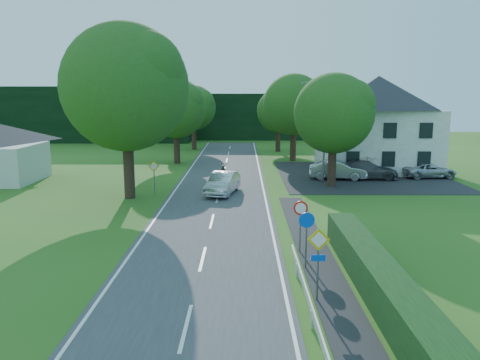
{
  "coord_description": "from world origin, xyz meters",
  "views": [
    {
      "loc": [
        1.75,
        -7.18,
        7.06
      ],
      "look_at": [
        1.56,
        19.81,
        2.04
      ],
      "focal_mm": 35.0,
      "sensor_mm": 36.0,
      "label": 1
    }
  ],
  "objects_px": {
    "streetlight": "(323,127)",
    "parked_car_silver_a": "(338,170)",
    "motorcycle": "(224,168)",
    "moving_car": "(223,183)",
    "parasol": "(367,167)",
    "parked_car_silver_b": "(429,170)",
    "parked_car_grey": "(366,170)"
  },
  "relations": [
    {
      "from": "streetlight",
      "to": "parked_car_silver_a",
      "type": "height_order",
      "value": "streetlight"
    },
    {
      "from": "streetlight",
      "to": "motorcycle",
      "type": "xyz_separation_m",
      "value": [
        -8.04,
        3.33,
        -3.91
      ]
    },
    {
      "from": "moving_car",
      "to": "parked_car_silver_a",
      "type": "distance_m",
      "value": 10.92
    },
    {
      "from": "motorcycle",
      "to": "moving_car",
      "type": "bearing_deg",
      "value": -97.31
    },
    {
      "from": "moving_car",
      "to": "parked_car_grey",
      "type": "bearing_deg",
      "value": 38.8
    },
    {
      "from": "parked_car_silver_a",
      "to": "moving_car",
      "type": "bearing_deg",
      "value": 129.82
    },
    {
      "from": "parked_car_grey",
      "to": "parasol",
      "type": "relative_size",
      "value": 2.6
    },
    {
      "from": "motorcycle",
      "to": "parked_car_silver_a",
      "type": "distance_m",
      "value": 9.83
    },
    {
      "from": "moving_car",
      "to": "parked_car_silver_b",
      "type": "bearing_deg",
      "value": 32.64
    },
    {
      "from": "moving_car",
      "to": "parked_car_silver_b",
      "type": "relative_size",
      "value": 1.04
    },
    {
      "from": "streetlight",
      "to": "parasol",
      "type": "relative_size",
      "value": 4.02
    },
    {
      "from": "moving_car",
      "to": "parasol",
      "type": "xyz_separation_m",
      "value": [
        11.94,
        6.6,
        0.13
      ]
    },
    {
      "from": "streetlight",
      "to": "parasol",
      "type": "height_order",
      "value": "streetlight"
    },
    {
      "from": "parked_car_silver_a",
      "to": "parasol",
      "type": "relative_size",
      "value": 2.35
    },
    {
      "from": "moving_car",
      "to": "motorcycle",
      "type": "height_order",
      "value": "moving_car"
    },
    {
      "from": "streetlight",
      "to": "parked_car_silver_b",
      "type": "bearing_deg",
      "value": 10.85
    },
    {
      "from": "parked_car_grey",
      "to": "parked_car_silver_b",
      "type": "distance_m",
      "value": 5.51
    },
    {
      "from": "parked_car_silver_a",
      "to": "streetlight",
      "type": "bearing_deg",
      "value": 131.5
    },
    {
      "from": "moving_car",
      "to": "parked_car_silver_a",
      "type": "xyz_separation_m",
      "value": [
        9.27,
        5.77,
        0.01
      ]
    },
    {
      "from": "streetlight",
      "to": "moving_car",
      "type": "height_order",
      "value": "streetlight"
    },
    {
      "from": "parked_car_silver_b",
      "to": "parked_car_silver_a",
      "type": "bearing_deg",
      "value": 88.52
    },
    {
      "from": "moving_car",
      "to": "parked_car_silver_b",
      "type": "distance_m",
      "value": 18.37
    },
    {
      "from": "parasol",
      "to": "parked_car_silver_b",
      "type": "bearing_deg",
      "value": -0.33
    },
    {
      "from": "parked_car_grey",
      "to": "parasol",
      "type": "height_order",
      "value": "parasol"
    },
    {
      "from": "motorcycle",
      "to": "streetlight",
      "type": "bearing_deg",
      "value": -31.77
    },
    {
      "from": "streetlight",
      "to": "parked_car_grey",
      "type": "xyz_separation_m",
      "value": [
        3.92,
        1.21,
        -3.67
      ]
    },
    {
      "from": "parked_car_silver_a",
      "to": "parasol",
      "type": "distance_m",
      "value": 2.8
    },
    {
      "from": "streetlight",
      "to": "motorcycle",
      "type": "bearing_deg",
      "value": 157.48
    },
    {
      "from": "parked_car_silver_a",
      "to": "parked_car_silver_b",
      "type": "xyz_separation_m",
      "value": [
        7.88,
        0.8,
        -0.15
      ]
    },
    {
      "from": "streetlight",
      "to": "moving_car",
      "type": "distance_m",
      "value": 9.82
    },
    {
      "from": "streetlight",
      "to": "parked_car_silver_a",
      "type": "xyz_separation_m",
      "value": [
        1.51,
        1.0,
        -3.65
      ]
    },
    {
      "from": "parked_car_silver_a",
      "to": "parasol",
      "type": "height_order",
      "value": "parasol"
    }
  ]
}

